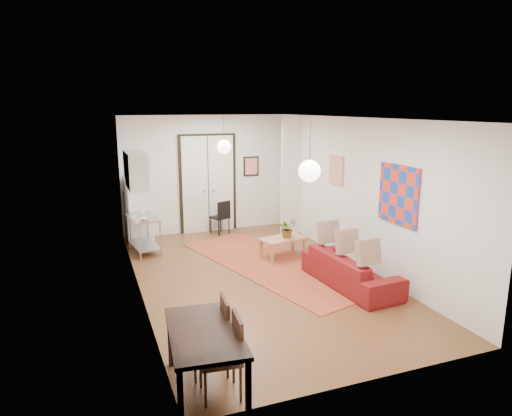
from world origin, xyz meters
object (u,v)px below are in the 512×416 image
object	(u,v)px
fridge	(139,209)
dining_chair_near	(206,328)
dining_chair_far	(217,347)
black_side_chair	(219,214)
dining_table	(205,337)
coffee_table	(283,240)
sofa	(351,270)
kitchen_counter	(144,230)

from	to	relation	value
fridge	dining_chair_near	size ratio (longest dim) A/B	1.69
dining_chair_far	black_side_chair	distance (m)	6.54
dining_table	dining_chair_far	xyz separation A→B (m)	(0.13, -0.03, -0.13)
coffee_table	dining_chair_far	bearing A→B (deg)	-122.58
coffee_table	fridge	xyz separation A→B (m)	(-2.68, 2.22, 0.41)
fridge	dining_table	distance (m)	6.18
fridge	dining_chair_far	bearing A→B (deg)	-96.79
fridge	dining_chair_far	distance (m)	6.22
sofa	fridge	world-z (taller)	fridge
coffee_table	sofa	bearing A→B (deg)	-75.99
sofa	dining_chair_near	world-z (taller)	dining_chair_near
dining_chair_far	coffee_table	bearing A→B (deg)	153.03
sofa	dining_table	size ratio (longest dim) A/B	1.46
sofa	dining_table	xyz separation A→B (m)	(-3.15, -2.08, 0.36)
black_side_chair	sofa	bearing A→B (deg)	83.27
dining_table	dining_chair_near	distance (m)	0.48
dining_chair_near	black_side_chair	bearing A→B (deg)	168.24
coffee_table	kitchen_counter	size ratio (longest dim) A/B	0.94
coffee_table	kitchen_counter	bearing A→B (deg)	153.15
dining_chair_near	dining_chair_far	size ratio (longest dim) A/B	1.00
dining_table	dining_chair_far	bearing A→B (deg)	-13.73
coffee_table	black_side_chair	xyz separation A→B (m)	(-0.73, 2.30, 0.13)
fridge	dining_table	world-z (taller)	fridge
sofa	kitchen_counter	bearing A→B (deg)	40.17
fridge	black_side_chair	xyz separation A→B (m)	(1.95, 0.08, -0.29)
dining_chair_near	kitchen_counter	bearing A→B (deg)	-172.85
kitchen_counter	fridge	world-z (taller)	fridge
fridge	coffee_table	bearing A→B (deg)	-47.59
coffee_table	dining_table	bearing A→B (deg)	-124.12
kitchen_counter	dining_chair_near	distance (m)	4.88
kitchen_counter	dining_chair_near	xyz separation A→B (m)	(0.13, -4.88, 0.04)
sofa	fridge	size ratio (longest dim) A/B	1.32
dining_chair_far	sofa	bearing A→B (deg)	130.57
coffee_table	dining_chair_far	size ratio (longest dim) A/B	1.12
dining_chair_near	dining_chair_far	bearing A→B (deg)	5.61
sofa	dining_table	bearing A→B (deg)	119.36
kitchen_counter	black_side_chair	size ratio (longest dim) A/B	1.30
sofa	dining_chair_far	world-z (taller)	dining_chair_far
fridge	dining_table	xyz separation A→B (m)	(-0.00, -6.18, -0.12)
coffee_table	dining_chair_far	distance (m)	4.74
dining_chair_far	black_side_chair	bearing A→B (deg)	169.47
dining_table	black_side_chair	distance (m)	6.55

